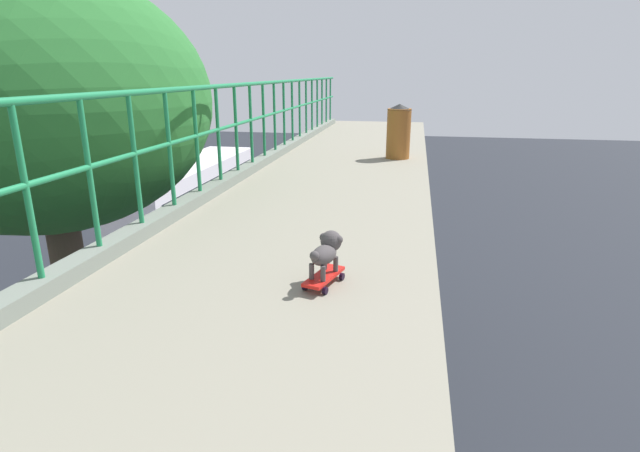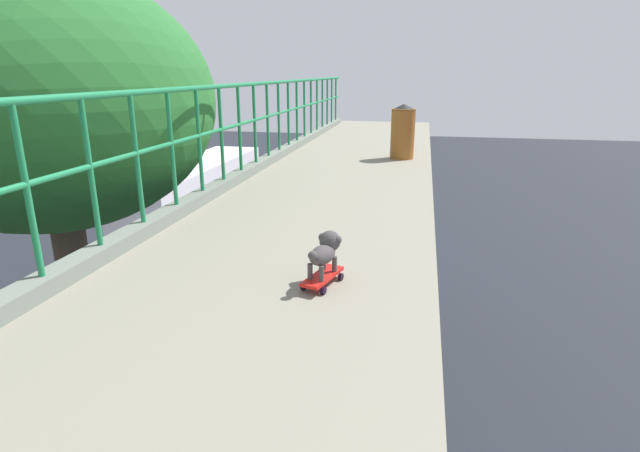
{
  "view_description": "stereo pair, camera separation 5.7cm",
  "coord_description": "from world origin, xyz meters",
  "px_view_note": "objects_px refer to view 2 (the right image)",
  "views": [
    {
      "loc": [
        2.18,
        -1.4,
        7.39
      ],
      "look_at": [
        1.45,
        2.45,
        6.17
      ],
      "focal_mm": 27.94,
      "sensor_mm": 36.0,
      "label": 1
    },
    {
      "loc": [
        2.23,
        -1.39,
        7.39
      ],
      "look_at": [
        1.45,
        2.45,
        6.17
      ],
      "focal_mm": 27.94,
      "sensor_mm": 36.0,
      "label": 2
    }
  ],
  "objects_px": {
    "toy_skateboard": "(323,277)",
    "city_bus": "(197,192)",
    "small_dog": "(325,250)",
    "car_blue_fifth": "(159,316)",
    "litter_bin": "(403,131)"
  },
  "relations": [
    {
      "from": "city_bus",
      "to": "toy_skateboard",
      "type": "height_order",
      "value": "toy_skateboard"
    },
    {
      "from": "car_blue_fifth",
      "to": "toy_skateboard",
      "type": "bearing_deg",
      "value": -52.66
    },
    {
      "from": "car_blue_fifth",
      "to": "city_bus",
      "type": "distance_m",
      "value": 10.64
    },
    {
      "from": "small_dog",
      "to": "litter_bin",
      "type": "xyz_separation_m",
      "value": [
        0.29,
        5.54,
        0.22
      ]
    },
    {
      "from": "car_blue_fifth",
      "to": "litter_bin",
      "type": "height_order",
      "value": "litter_bin"
    },
    {
      "from": "car_blue_fifth",
      "to": "small_dog",
      "type": "bearing_deg",
      "value": -52.48
    },
    {
      "from": "small_dog",
      "to": "city_bus",
      "type": "bearing_deg",
      "value": 118.11
    },
    {
      "from": "city_bus",
      "to": "small_dog",
      "type": "relative_size",
      "value": 29.15
    },
    {
      "from": "car_blue_fifth",
      "to": "city_bus",
      "type": "height_order",
      "value": "city_bus"
    },
    {
      "from": "toy_skateboard",
      "to": "small_dog",
      "type": "bearing_deg",
      "value": 72.9
    },
    {
      "from": "city_bus",
      "to": "small_dog",
      "type": "bearing_deg",
      "value": -61.89
    },
    {
      "from": "small_dog",
      "to": "litter_bin",
      "type": "distance_m",
      "value": 5.55
    },
    {
      "from": "city_bus",
      "to": "toy_skateboard",
      "type": "bearing_deg",
      "value": -61.97
    },
    {
      "from": "small_dog",
      "to": "litter_bin",
      "type": "bearing_deg",
      "value": 87.04
    },
    {
      "from": "toy_skateboard",
      "to": "city_bus",
      "type": "bearing_deg",
      "value": 118.03
    }
  ]
}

